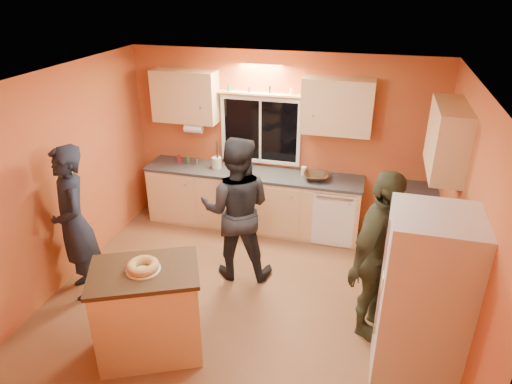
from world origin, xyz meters
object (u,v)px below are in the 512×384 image
(refrigerator, at_px, (422,305))
(person_left, at_px, (74,224))
(island, at_px, (149,311))
(person_center, at_px, (237,209))
(person_right, at_px, (379,257))

(refrigerator, height_order, person_left, person_left)
(island, xyz_separation_m, person_center, (0.45, 1.53, 0.42))
(island, distance_m, person_center, 1.65)
(island, xyz_separation_m, person_right, (2.16, 0.89, 0.44))
(refrigerator, height_order, island, refrigerator)
(person_center, height_order, person_right, person_right)
(person_right, bearing_deg, island, 137.68)
(person_right, bearing_deg, person_center, 94.58)
(island, height_order, person_center, person_center)
(island, bearing_deg, refrigerator, -18.66)
(person_left, height_order, person_right, person_left)
(person_center, distance_m, person_right, 1.83)
(person_left, bearing_deg, person_right, 48.50)
(island, relative_size, person_right, 0.65)
(refrigerator, xyz_separation_m, person_center, (-2.10, 1.26, 0.03))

